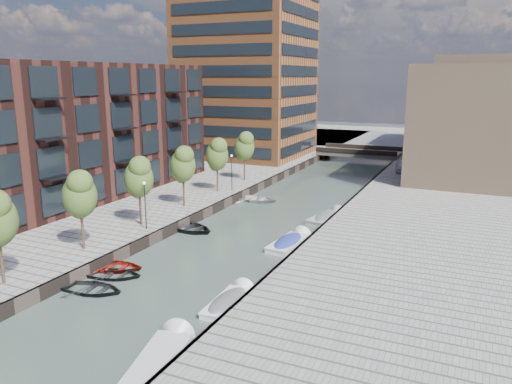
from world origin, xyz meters
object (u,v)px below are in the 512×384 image
Objects in this scene: sloop_4 at (189,231)px; motorboat_2 at (164,357)px; tree_2 at (80,193)px; bridge at (359,153)px; tree_4 at (183,163)px; motorboat_3 at (291,242)px; sloop_3 at (255,201)px; tree_3 at (139,176)px; sloop_2 at (113,270)px; sloop_1 at (113,277)px; sloop_0 at (93,292)px; motorboat_1 at (231,301)px; motorboat_4 at (328,217)px; tree_5 at (217,153)px; car at (402,167)px; tree_6 at (244,146)px.

motorboat_2 reaches higher than sloop_4.
bridge is at bearing 81.05° from tree_2.
tree_4 is 14.42m from motorboat_3.
sloop_3 is at bearing 63.00° from tree_4.
sloop_2 is at bearing -67.57° from tree_3.
tree_4 is (0.00, 14.00, 0.00)m from tree_2.
tree_2 is 1.44× the size of sloop_1.
motorboat_1 is at bearing -84.25° from sloop_0.
motorboat_3 is 8.59m from motorboat_4.
tree_5 is at bearing 90.00° from tree_2.
tree_6 is at bearing -151.47° from car.
tree_3 is at bearing -90.00° from tree_6.
motorboat_4 is (5.07, -35.43, -1.18)m from bridge.
bridge is 2.18× the size of tree_2.
sloop_1 is (4.00, -29.57, -5.31)m from tree_6.
bridge is at bearing -19.37° from sloop_1.
tree_5 is 1.40× the size of sloop_0.
tree_3 is 1.15× the size of sloop_4.
tree_4 is 14.00m from tree_6.
tree_4 is 1.34× the size of sloop_2.
tree_3 is at bearing -90.00° from tree_5.
motorboat_1 is (13.38, -8.90, -5.11)m from tree_3.
bridge is 2.51× the size of sloop_4.
tree_5 reaches higher than motorboat_2.
car is (8.62, -12.29, 0.30)m from bridge.
motorboat_1 is (10.28, -11.70, 0.19)m from sloop_4.
motorboat_4 is (13.57, 11.57, -5.09)m from tree_3.
tree_5 is 1.08× the size of motorboat_4.
tree_5 is 23.53m from sloop_1.
tree_4 is 21.40m from motorboat_1.
tree_3 and tree_5 have the same top height.
sloop_4 is at bearing -53.56° from tree_4.
tree_2 is 23.56m from motorboat_4.
motorboat_1 is (9.22, -24.06, 0.19)m from sloop_3.
bridge reaches higher than motorboat_2.
car is (4.23, 31.70, 1.48)m from motorboat_3.
sloop_4 is at bearing -10.21° from sloop_1.
sloop_4 is at bearing 72.45° from tree_2.
motorboat_4 reaches higher than motorboat_1.
sloop_0 is 13.95m from sloop_4.
sloop_2 is (3.10, -21.51, -5.31)m from tree_5.
sloop_3 is (4.16, -5.84, -5.31)m from tree_6.
tree_6 reaches higher than motorboat_3.
sloop_0 is 9.92m from motorboat_2.
bridge is 27.63m from tree_6.
sloop_4 is at bearing -140.05° from motorboat_4.
sloop_2 is 10.31m from sloop_4.
tree_6 is at bearing -0.14° from sloop_0.
sloop_2 is 21.77m from motorboat_4.
tree_4 is at bearing -90.00° from tree_6.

